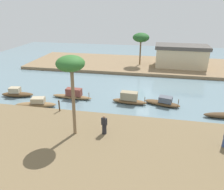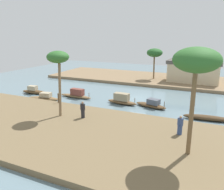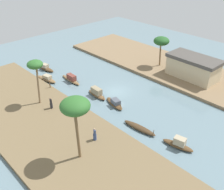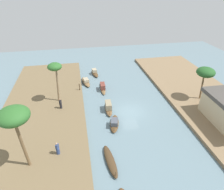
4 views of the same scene
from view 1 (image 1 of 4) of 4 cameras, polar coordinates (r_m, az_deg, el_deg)
The scene contains 13 objects.
river_water at distance 26.77m, azimuth 7.63°, elevation 0.51°, with size 67.96×67.96×0.00m, color slate.
riverbank_left at distance 15.38m, azimuth 4.28°, elevation -17.36°, with size 41.83×12.32×0.48m, color brown.
riverbank_right at distance 39.10m, azimuth 8.94°, elevation 8.10°, with size 41.83×12.32×0.48m, color #846B4C.
sampan_midstream at distance 23.84m, azimuth 13.60°, elevation -1.90°, with size 4.02×2.03×1.06m.
sampan_near_left_bank at distance 25.26m, azimuth -10.55°, elevation 0.05°, with size 4.89×1.03×1.27m.
sampan_upstream_small at distance 24.25m, azimuth -19.73°, elevation -2.22°, with size 4.50×1.89×1.08m.
sampan_foreground at distance 23.64m, azimuth 4.68°, elevation -1.07°, with size 3.90×1.23×1.38m.
sampan_downstream_large at distance 27.86m, azimuth -24.27°, elevation 0.40°, with size 3.93×1.58×1.16m.
person_by_mooring at distance 17.28m, azimuth -2.10°, elevation -8.28°, with size 0.49×0.46×1.65m.
mooring_post at distance 21.49m, azimuth -14.05°, elevation -2.82°, with size 0.14×0.14×1.15m, color #4C3823.
palm_tree_left_near at distance 15.75m, azimuth -11.10°, elevation 7.63°, with size 2.11×2.11×6.42m.
palm_tree_right_tall at distance 37.07m, azimuth 7.82°, elevation 15.03°, with size 2.78×2.78×5.46m.
riverside_building at distance 37.85m, azimuth 18.06°, elevation 10.00°, with size 8.70×4.50×3.64m.
Camera 1 is at (1.12, -24.72, 10.21)m, focal length 33.91 mm.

